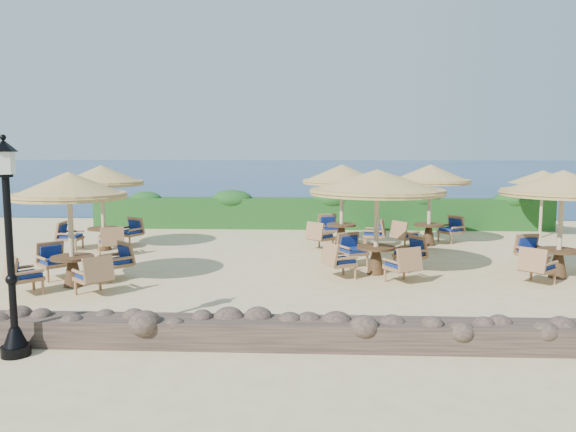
{
  "coord_description": "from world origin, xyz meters",
  "views": [
    {
      "loc": [
        -0.2,
        -14.92,
        3.19
      ],
      "look_at": [
        -0.95,
        0.56,
        1.3
      ],
      "focal_mm": 35.0,
      "sensor_mm": 36.0,
      "label": 1
    }
  ],
  "objects_px": {
    "extra_parasol": "(543,177)",
    "cafe_set_5": "(430,186)",
    "cafe_set_4": "(342,189)",
    "cafe_set_3": "(102,191)",
    "lamp_post": "(10,257)",
    "cafe_set_2": "(562,199)",
    "cafe_set_0": "(70,211)",
    "cafe_set_1": "(377,197)"
  },
  "relations": [
    {
      "from": "cafe_set_3",
      "to": "cafe_set_5",
      "type": "bearing_deg",
      "value": 7.48
    },
    {
      "from": "cafe_set_0",
      "to": "cafe_set_1",
      "type": "relative_size",
      "value": 0.78
    },
    {
      "from": "extra_parasol",
      "to": "cafe_set_5",
      "type": "height_order",
      "value": "cafe_set_5"
    },
    {
      "from": "cafe_set_0",
      "to": "cafe_set_3",
      "type": "distance_m",
      "value": 4.71
    },
    {
      "from": "extra_parasol",
      "to": "cafe_set_4",
      "type": "height_order",
      "value": "cafe_set_4"
    },
    {
      "from": "cafe_set_5",
      "to": "cafe_set_3",
      "type": "bearing_deg",
      "value": -172.52
    },
    {
      "from": "cafe_set_2",
      "to": "cafe_set_5",
      "type": "xyz_separation_m",
      "value": [
        -2.26,
        4.52,
        0.02
      ]
    },
    {
      "from": "extra_parasol",
      "to": "cafe_set_4",
      "type": "relative_size",
      "value": 0.88
    },
    {
      "from": "cafe_set_3",
      "to": "cafe_set_1",
      "type": "bearing_deg",
      "value": -20.04
    },
    {
      "from": "cafe_set_1",
      "to": "cafe_set_2",
      "type": "distance_m",
      "value": 4.45
    },
    {
      "from": "lamp_post",
      "to": "cafe_set_5",
      "type": "height_order",
      "value": "lamp_post"
    },
    {
      "from": "extra_parasol",
      "to": "cafe_set_2",
      "type": "relative_size",
      "value": 0.82
    },
    {
      "from": "cafe_set_1",
      "to": "cafe_set_2",
      "type": "xyz_separation_m",
      "value": [
        4.45,
        -0.19,
        -0.01
      ]
    },
    {
      "from": "cafe_set_2",
      "to": "cafe_set_4",
      "type": "height_order",
      "value": "same"
    },
    {
      "from": "cafe_set_4",
      "to": "cafe_set_5",
      "type": "bearing_deg",
      "value": 2.54
    },
    {
      "from": "lamp_post",
      "to": "extra_parasol",
      "type": "xyz_separation_m",
      "value": [
        12.6,
        12.0,
        0.62
      ]
    },
    {
      "from": "cafe_set_2",
      "to": "cafe_set_5",
      "type": "bearing_deg",
      "value": 116.62
    },
    {
      "from": "cafe_set_4",
      "to": "cafe_set_2",
      "type": "bearing_deg",
      "value": -40.58
    },
    {
      "from": "lamp_post",
      "to": "cafe_set_1",
      "type": "bearing_deg",
      "value": 44.01
    },
    {
      "from": "lamp_post",
      "to": "cafe_set_0",
      "type": "xyz_separation_m",
      "value": [
        -0.98,
        4.31,
        0.21
      ]
    },
    {
      "from": "lamp_post",
      "to": "cafe_set_4",
      "type": "bearing_deg",
      "value": 61.66
    },
    {
      "from": "extra_parasol",
      "to": "cafe_set_5",
      "type": "xyz_separation_m",
      "value": [
        -4.27,
        -1.73,
        -0.2
      ]
    },
    {
      "from": "cafe_set_1",
      "to": "cafe_set_3",
      "type": "bearing_deg",
      "value": 159.96
    },
    {
      "from": "extra_parasol",
      "to": "cafe_set_1",
      "type": "relative_size",
      "value": 0.71
    },
    {
      "from": "cafe_set_1",
      "to": "cafe_set_5",
      "type": "height_order",
      "value": "same"
    },
    {
      "from": "lamp_post",
      "to": "cafe_set_5",
      "type": "relative_size",
      "value": 1.24
    },
    {
      "from": "lamp_post",
      "to": "cafe_set_5",
      "type": "distance_m",
      "value": 13.23
    },
    {
      "from": "cafe_set_3",
      "to": "cafe_set_4",
      "type": "height_order",
      "value": "same"
    },
    {
      "from": "extra_parasol",
      "to": "cafe_set_5",
      "type": "relative_size",
      "value": 0.9
    },
    {
      "from": "cafe_set_1",
      "to": "cafe_set_3",
      "type": "distance_m",
      "value": 8.67
    },
    {
      "from": "cafe_set_1",
      "to": "cafe_set_3",
      "type": "relative_size",
      "value": 1.23
    },
    {
      "from": "lamp_post",
      "to": "cafe_set_1",
      "type": "xyz_separation_m",
      "value": [
        6.15,
        5.94,
        0.4
      ]
    },
    {
      "from": "cafe_set_3",
      "to": "cafe_set_5",
      "type": "xyz_separation_m",
      "value": [
        10.33,
        1.36,
        0.11
      ]
    },
    {
      "from": "extra_parasol",
      "to": "cafe_set_5",
      "type": "bearing_deg",
      "value": -157.93
    },
    {
      "from": "extra_parasol",
      "to": "cafe_set_3",
      "type": "bearing_deg",
      "value": -168.06
    },
    {
      "from": "cafe_set_3",
      "to": "lamp_post",
      "type": "bearing_deg",
      "value": -77.36
    },
    {
      "from": "extra_parasol",
      "to": "lamp_post",
      "type": "bearing_deg",
      "value": -136.4
    },
    {
      "from": "cafe_set_2",
      "to": "lamp_post",
      "type": "bearing_deg",
      "value": -151.51
    },
    {
      "from": "lamp_post",
      "to": "cafe_set_0",
      "type": "distance_m",
      "value": 4.43
    },
    {
      "from": "lamp_post",
      "to": "cafe_set_5",
      "type": "xyz_separation_m",
      "value": [
        8.33,
        10.27,
        0.41
      ]
    },
    {
      "from": "lamp_post",
      "to": "cafe_set_2",
      "type": "distance_m",
      "value": 12.06
    },
    {
      "from": "lamp_post",
      "to": "cafe_set_5",
      "type": "bearing_deg",
      "value": 50.94
    }
  ]
}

